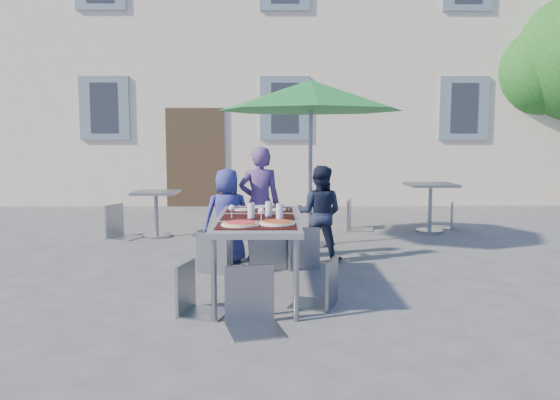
{
  "coord_description": "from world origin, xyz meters",
  "views": [
    {
      "loc": [
        -0.23,
        -4.79,
        1.51
      ],
      "look_at": [
        -0.16,
        1.38,
        0.82
      ],
      "focal_mm": 35.0,
      "sensor_mm": 36.0,
      "label": 1
    }
  ],
  "objects_px": {
    "cafe_table_0": "(156,207)",
    "bg_chair_l_0": "(119,201)",
    "chair_3": "(195,258)",
    "chair_5": "(252,262)",
    "bg_chair_r_0": "(221,203)",
    "chair_0": "(216,228)",
    "cafe_table_1": "(430,198)",
    "bg_chair_l_1": "(355,197)",
    "chair_4": "(322,253)",
    "child_2": "(320,213)",
    "bg_chair_r_1": "(447,200)",
    "dining_table": "(258,223)",
    "pizza_near_right": "(277,223)",
    "child_1": "(260,203)",
    "child_0": "(227,216)",
    "chair_1": "(266,218)",
    "patio_umbrella": "(311,97)",
    "pizza_near_left": "(240,224)",
    "chair_2": "(301,221)"
  },
  "relations": [
    {
      "from": "pizza_near_left",
      "to": "chair_2",
      "type": "xyz_separation_m",
      "value": [
        0.62,
        1.56,
        -0.22
      ]
    },
    {
      "from": "chair_4",
      "to": "bg_chair_l_1",
      "type": "height_order",
      "value": "bg_chair_l_1"
    },
    {
      "from": "cafe_table_1",
      "to": "bg_chair_l_1",
      "type": "relative_size",
      "value": 0.85
    },
    {
      "from": "chair_0",
      "to": "cafe_table_0",
      "type": "height_order",
      "value": "chair_0"
    },
    {
      "from": "cafe_table_0",
      "to": "bg_chair_r_1",
      "type": "xyz_separation_m",
      "value": [
        4.76,
        0.78,
        0.02
      ]
    },
    {
      "from": "child_0",
      "to": "patio_umbrella",
      "type": "height_order",
      "value": "patio_umbrella"
    },
    {
      "from": "dining_table",
      "to": "cafe_table_0",
      "type": "distance_m",
      "value": 3.54
    },
    {
      "from": "chair_5",
      "to": "patio_umbrella",
      "type": "relative_size",
      "value": 0.36
    },
    {
      "from": "dining_table",
      "to": "bg_chair_l_1",
      "type": "relative_size",
      "value": 1.97
    },
    {
      "from": "chair_1",
      "to": "patio_umbrella",
      "type": "distance_m",
      "value": 2.17
    },
    {
      "from": "pizza_near_right",
      "to": "bg_chair_r_1",
      "type": "relative_size",
      "value": 0.38
    },
    {
      "from": "chair_3",
      "to": "pizza_near_right",
      "type": "bearing_deg",
      "value": 14.51
    },
    {
      "from": "child_1",
      "to": "chair_1",
      "type": "distance_m",
      "value": 0.56
    },
    {
      "from": "chair_4",
      "to": "child_2",
      "type": "bearing_deg",
      "value": 86.06
    },
    {
      "from": "chair_0",
      "to": "cafe_table_0",
      "type": "bearing_deg",
      "value": 116.91
    },
    {
      "from": "chair_1",
      "to": "patio_umbrella",
      "type": "relative_size",
      "value": 0.4
    },
    {
      "from": "chair_3",
      "to": "pizza_near_left",
      "type": "bearing_deg",
      "value": 19.04
    },
    {
      "from": "pizza_near_right",
      "to": "child_1",
      "type": "bearing_deg",
      "value": 96.09
    },
    {
      "from": "bg_chair_l_1",
      "to": "bg_chair_r_1",
      "type": "distance_m",
      "value": 1.58
    },
    {
      "from": "child_1",
      "to": "bg_chair_r_1",
      "type": "height_order",
      "value": "child_1"
    },
    {
      "from": "dining_table",
      "to": "chair_5",
      "type": "relative_size",
      "value": 2.0
    },
    {
      "from": "cafe_table_0",
      "to": "bg_chair_l_0",
      "type": "xyz_separation_m",
      "value": [
        -0.55,
        -0.07,
        0.1
      ]
    },
    {
      "from": "cafe_table_1",
      "to": "chair_4",
      "type": "bearing_deg",
      "value": -118.06
    },
    {
      "from": "cafe_table_0",
      "to": "cafe_table_1",
      "type": "height_order",
      "value": "cafe_table_1"
    },
    {
      "from": "child_1",
      "to": "bg_chair_r_0",
      "type": "distance_m",
      "value": 1.88
    },
    {
      "from": "chair_0",
      "to": "chair_2",
      "type": "distance_m",
      "value": 1.01
    },
    {
      "from": "chair_0",
      "to": "chair_2",
      "type": "relative_size",
      "value": 0.94
    },
    {
      "from": "chair_0",
      "to": "chair_4",
      "type": "relative_size",
      "value": 1.05
    },
    {
      "from": "patio_umbrella",
      "to": "bg_chair_l_0",
      "type": "relative_size",
      "value": 2.65
    },
    {
      "from": "chair_3",
      "to": "chair_5",
      "type": "xyz_separation_m",
      "value": [
        0.51,
        -0.37,
        0.05
      ]
    },
    {
      "from": "chair_2",
      "to": "chair_5",
      "type": "xyz_separation_m",
      "value": [
        -0.5,
        -2.06,
        -0.01
      ]
    },
    {
      "from": "chair_1",
      "to": "patio_umbrella",
      "type": "xyz_separation_m",
      "value": [
        0.61,
        1.45,
        1.49
      ]
    },
    {
      "from": "cafe_table_1",
      "to": "bg_chair_l_1",
      "type": "height_order",
      "value": "bg_chair_l_1"
    },
    {
      "from": "pizza_near_left",
      "to": "chair_5",
      "type": "height_order",
      "value": "chair_5"
    },
    {
      "from": "chair_4",
      "to": "cafe_table_0",
      "type": "xyz_separation_m",
      "value": [
        -2.26,
        3.56,
        -0.02
      ]
    },
    {
      "from": "chair_2",
      "to": "cafe_table_0",
      "type": "height_order",
      "value": "chair_2"
    },
    {
      "from": "chair_2",
      "to": "chair_3",
      "type": "distance_m",
      "value": 1.97
    },
    {
      "from": "bg_chair_l_0",
      "to": "bg_chair_r_1",
      "type": "distance_m",
      "value": 5.38
    },
    {
      "from": "chair_2",
      "to": "bg_chair_l_1",
      "type": "height_order",
      "value": "same"
    },
    {
      "from": "chair_5",
      "to": "bg_chair_l_0",
      "type": "relative_size",
      "value": 0.95
    },
    {
      "from": "cafe_table_0",
      "to": "bg_chair_l_0",
      "type": "distance_m",
      "value": 0.57
    },
    {
      "from": "child_1",
      "to": "chair_2",
      "type": "bearing_deg",
      "value": 131.76
    },
    {
      "from": "patio_umbrella",
      "to": "child_1",
      "type": "bearing_deg",
      "value": -127.28
    },
    {
      "from": "child_1",
      "to": "chair_1",
      "type": "height_order",
      "value": "child_1"
    },
    {
      "from": "child_0",
      "to": "bg_chair_l_1",
      "type": "distance_m",
      "value": 3.12
    },
    {
      "from": "chair_0",
      "to": "chair_5",
      "type": "bearing_deg",
      "value": -75.16
    },
    {
      "from": "cafe_table_0",
      "to": "child_0",
      "type": "bearing_deg",
      "value": -55.03
    },
    {
      "from": "chair_4",
      "to": "chair_5",
      "type": "xyz_separation_m",
      "value": [
        -0.61,
        -0.56,
        0.05
      ]
    },
    {
      "from": "bg_chair_r_0",
      "to": "chair_0",
      "type": "bearing_deg",
      "value": -85.82
    },
    {
      "from": "chair_2",
      "to": "bg_chair_r_1",
      "type": "bearing_deg",
      "value": 47.38
    }
  ]
}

